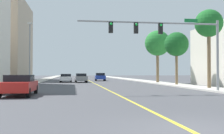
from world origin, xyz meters
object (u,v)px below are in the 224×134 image
object	(u,v)px
palm_far	(157,43)
car_white	(66,78)
car_blue	(100,77)
street_lamp	(30,50)
traffic_signal_mast	(169,35)
car_silver	(81,77)
car_red	(19,85)
palm_near	(209,25)
car_gray	(81,78)
palm_mid	(176,45)

from	to	relation	value
palm_far	car_white	bearing A→B (deg)	155.15
car_blue	street_lamp	bearing A→B (deg)	-120.10
traffic_signal_mast	car_silver	bearing A→B (deg)	100.22
traffic_signal_mast	car_red	bearing A→B (deg)	-174.47
palm_far	car_blue	xyz separation A→B (m)	(-7.18, 13.02, -5.09)
palm_near	car_gray	xyz separation A→B (m)	(-11.30, 19.90, -5.33)
street_lamp	palm_far	world-z (taller)	street_lamp
car_blue	car_gray	distance (m)	8.78
palm_near	palm_mid	size ratio (longest dim) A/B	1.17
traffic_signal_mast	palm_far	xyz separation A→B (m)	(4.87, 18.23, 1.37)
traffic_signal_mast	car_blue	distance (m)	31.55
street_lamp	car_silver	world-z (taller)	street_lamp
car_silver	traffic_signal_mast	bearing A→B (deg)	-77.39
car_blue	car_silver	size ratio (longest dim) A/B	0.96
car_blue	palm_far	bearing A→B (deg)	-58.96
street_lamp	car_red	world-z (taller)	street_lamp
car_white	palm_far	bearing A→B (deg)	-24.68
palm_mid	car_blue	xyz separation A→B (m)	(-7.18, 20.40, -4.17)
palm_far	car_gray	xyz separation A→B (m)	(-11.05, 5.14, -5.10)
street_lamp	car_blue	size ratio (longest dim) A/B	1.87
car_white	car_blue	bearing A→B (deg)	47.54
car_red	car_white	xyz separation A→B (m)	(2.54, 25.53, -0.02)
traffic_signal_mast	palm_far	world-z (taller)	palm_far
traffic_signal_mast	palm_near	size ratio (longest dim) A/B	1.54
street_lamp	car_red	size ratio (longest dim) A/B	1.68
palm_mid	car_white	size ratio (longest dim) A/B	1.50
car_blue	car_white	xyz separation A→B (m)	(-6.26, -6.80, -0.05)
palm_far	car_blue	bearing A→B (deg)	118.87
palm_near	car_blue	distance (m)	29.24
car_red	street_lamp	bearing A→B (deg)	-83.75
car_red	car_white	bearing A→B (deg)	-95.63
palm_mid	car_silver	xyz separation A→B (m)	(-10.79, 22.02, -4.22)
street_lamp	car_white	world-z (taller)	street_lamp
car_gray	car_white	world-z (taller)	car_gray
car_blue	car_white	bearing A→B (deg)	-130.47
palm_far	car_red	size ratio (longest dim) A/B	1.67
car_white	palm_mid	bearing A→B (deg)	-45.19
palm_far	car_blue	size ratio (longest dim) A/B	1.86
street_lamp	palm_far	size ratio (longest dim) A/B	1.01
palm_far	car_red	world-z (taller)	palm_far
street_lamp	palm_mid	xyz separation A→B (m)	(17.68, -3.77, 0.53)
street_lamp	car_blue	distance (m)	20.00
street_lamp	car_gray	xyz separation A→B (m)	(6.63, 8.75, -3.66)
traffic_signal_mast	car_silver	distance (m)	33.61
palm_mid	car_red	distance (m)	20.37
car_silver	car_red	bearing A→B (deg)	-96.29
palm_far	car_white	world-z (taller)	palm_far
traffic_signal_mast	car_gray	size ratio (longest dim) A/B	2.58
traffic_signal_mast	car_gray	world-z (taller)	traffic_signal_mast
palm_mid	car_gray	bearing A→B (deg)	131.42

